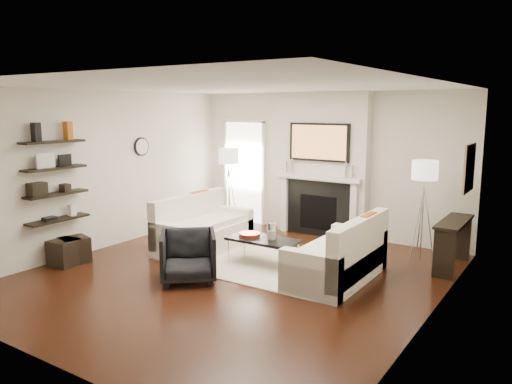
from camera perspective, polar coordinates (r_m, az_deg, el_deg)
The scene contains 71 objects.
room_envelope at distance 7.02m, azimuth -2.69°, elevation 0.92°, with size 6.00×6.00×6.00m.
chimney_breast at distance 9.47m, azimuth 7.60°, elevation 3.13°, with size 1.80×0.25×2.70m, color silver.
fireplace_surround at distance 9.48m, azimuth 7.13°, elevation -1.93°, with size 1.30×0.02×1.04m, color black.
firebox at distance 9.49m, azimuth 7.11°, elevation -2.35°, with size 0.75×0.02×0.65m, color black.
mantel_pilaster_l at distance 9.78m, azimuth 3.28°, elevation -1.33°, with size 0.12×0.08×1.10m, color white.
mantel_pilaster_r at distance 9.16m, azimuth 11.09°, elevation -2.26°, with size 0.12×0.08×1.10m, color white.
mantel_shelf at distance 9.34m, azimuth 7.07°, elevation 1.63°, with size 1.70×0.18×0.07m, color white.
tv_body at distance 9.29m, azimuth 7.23°, elevation 5.68°, with size 1.20×0.06×0.70m, color black.
tv_screen at distance 9.26m, azimuth 7.14°, elevation 5.67°, with size 1.10×0.01×0.62m, color #BF723F.
candlestick_l_tall at distance 9.58m, azimuth 4.17°, elevation 2.99°, with size 0.04×0.04×0.30m, color silver.
candlestick_l_short at distance 9.64m, azimuth 3.49°, elevation 2.87°, with size 0.04×0.04×0.24m, color silver.
candlestick_r_tall at distance 9.10m, azimuth 10.23°, elevation 2.51°, with size 0.04×0.04×0.30m, color silver.
candlestick_r_short at distance 9.05m, azimuth 10.98°, elevation 2.25°, with size 0.04×0.04×0.24m, color silver.
hallway_panel at distance 10.53m, azimuth -1.29°, elevation 2.22°, with size 0.90×0.02×2.10m, color white.
door_trim_l at distance 10.79m, azimuth -3.45°, elevation 2.39°, with size 0.06×0.06×2.16m, color white.
door_trim_r at distance 10.25m, azimuth 0.86°, elevation 2.02°, with size 0.06×0.06×2.16m, color white.
door_trim_top at distance 10.43m, azimuth -1.37°, elevation 8.11°, with size 1.02×0.06×0.06m, color white.
rug at distance 7.86m, azimuth 1.69°, elevation -8.19°, with size 2.60×2.00×0.01m, color beige.
loveseat_left_base at distance 8.64m, azimuth -5.95°, elevation -5.17°, with size 0.85×1.80×0.42m, color white.
loveseat_left_back at distance 8.78m, azimuth -7.68°, elevation -2.85°, with size 0.18×1.80×0.80m, color white.
loveseat_left_arm_n at distance 8.03m, azimuth -9.64°, elevation -5.75°, with size 0.85×0.18×0.60m, color white.
loveseat_left_arm_s at distance 9.24m, azimuth -2.77°, elevation -3.58°, with size 0.85×0.18×0.60m, color white.
loveseat_left_cushion at distance 8.55m, azimuth -5.72°, elevation -3.54°, with size 0.63×1.44×0.10m, color white.
pillow_left_orange at distance 8.96m, azimuth -6.45°, elevation -1.24°, with size 0.10×0.42×0.42m, color #AE5315.
pillow_left_charcoal at distance 8.52m, azimuth -9.03°, elevation -1.94°, with size 0.10×0.40×0.40m, color black.
loveseat_right_base at distance 7.21m, azimuth 9.18°, elevation -8.28°, with size 0.85×1.80×0.42m, color white.
loveseat_right_back at distance 6.99m, azimuth 11.76°, elevation -6.22°, with size 0.18×1.80×0.80m, color white.
loveseat_right_arm_n at distance 6.49m, azimuth 6.21°, elevation -9.44°, with size 0.85×0.18×0.60m, color white.
loveseat_right_arm_s at distance 7.90m, azimuth 11.63°, elevation -6.07°, with size 0.85×0.18×0.60m, color white.
loveseat_right_cushion at distance 7.15m, azimuth 8.87°, elevation -6.24°, with size 0.63×1.44×0.10m, color white.
pillow_right_orange at distance 7.21m, azimuth 12.70°, elevation -4.09°, with size 0.10×0.42×0.42m, color #AE5315.
pillow_right_charcoal at distance 6.67m, azimuth 10.86°, elevation -5.24°, with size 0.10×0.40×0.40m, color black.
coffee_table at distance 7.71m, azimuth 0.82°, elevation -5.48°, with size 1.10×0.55×0.04m, color black.
coffee_leg_nw at distance 7.87m, azimuth -3.14°, elevation -6.77°, with size 0.02×0.02×0.38m, color silver.
coffee_leg_ne at distance 7.34m, azimuth 3.21°, elevation -7.99°, with size 0.02×0.02×0.38m, color silver.
coffee_leg_sw at distance 8.21m, azimuth -1.31°, elevation -6.05°, with size 0.02×0.02×0.38m, color silver.
coffee_leg_se at distance 7.71m, azimuth 4.86°, elevation -7.14°, with size 0.02×0.02×0.38m, color silver.
hurricane_glass at distance 7.60m, azimuth 1.78°, elevation -4.48°, with size 0.14×0.14×0.25m, color white.
hurricane_candle at distance 7.61m, azimuth 1.78°, elevation -4.95°, with size 0.09×0.09×0.14m, color white.
copper_bowl at distance 7.84m, azimuth -0.72°, elevation -4.90°, with size 0.34×0.34×0.06m, color #BA351F.
armchair at distance 7.11m, azimuth -7.75°, elevation -7.01°, with size 0.75×0.70×0.77m, color black.
lamp_left_post at distance 10.14m, azimuth -3.10°, elevation -0.65°, with size 0.02×0.02×1.20m, color silver.
lamp_left_shade at distance 10.02m, azimuth -3.14°, elevation 4.14°, with size 0.40×0.40×0.30m, color white.
lamp_left_leg_a at distance 10.08m, azimuth -2.59°, elevation -0.71°, with size 0.02×0.02×1.25m, color silver.
lamp_left_leg_b at distance 10.25m, azimuth -3.03°, elevation -0.54°, with size 0.02×0.02×1.25m, color silver.
lamp_left_leg_c at distance 10.10m, azimuth -3.67°, elevation -0.70°, with size 0.02×0.02×1.25m, color silver.
lamp_right_post at distance 8.34m, azimuth 18.44°, elevation -3.41°, with size 0.02×0.02×1.20m, color silver.
lamp_right_shade at distance 8.20m, azimuth 18.76°, elevation 2.39°, with size 0.40×0.40×0.30m, color white.
lamp_right_leg_a at distance 8.31m, azimuth 19.17°, elevation -3.49°, with size 0.02×0.02×1.25m, color silver.
lamp_right_leg_b at distance 8.44m, azimuth 18.25°, elevation -3.24°, with size 0.02×0.02×1.25m, color silver.
lamp_right_leg_c at distance 8.26m, azimuth 17.90°, elevation -3.50°, with size 0.02×0.02×1.25m, color silver.
console_top at distance 8.02m, azimuth 21.73°, elevation -3.16°, with size 0.35×1.20×0.04m, color black.
console_leg_n at distance 7.59m, azimuth 20.69°, elevation -6.73°, with size 0.30×0.04×0.71m, color black.
console_leg_s at distance 8.64m, azimuth 22.33°, elevation -4.88°, with size 0.30×0.04×0.71m, color black.
wall_art at distance 7.82m, azimuth 23.19°, elevation 2.53°, with size 0.03×0.70×0.70m, color #9C7C4E.
shelf_bottom at distance 8.32m, azimuth -21.68°, elevation -2.94°, with size 0.25×1.00×0.04m, color black.
shelf_lower at distance 8.24m, azimuth -21.86°, elevation -0.22°, with size 0.25×1.00×0.04m, color black.
shelf_upper at distance 8.19m, azimuth -22.03°, elevation 2.54°, with size 0.25×1.00×0.04m, color black.
shelf_top at distance 8.15m, azimuth -22.21°, elevation 5.33°, with size 0.25×1.00×0.04m, color black.
decor_magfile_a at distance 8.00m, azimuth -23.84°, elevation 6.28°, with size 0.12×0.10×0.28m, color black.
decor_magfile_b at distance 8.30m, azimuth -20.69°, elevation 6.58°, with size 0.12×0.10×0.28m, color #AE5315.
decor_frame_a at distance 8.09m, azimuth -22.94°, elevation 3.31°, with size 0.04×0.30×0.22m, color white.
decor_frame_b at distance 8.28m, azimuth -21.02°, elevation 3.43°, with size 0.04×0.22×0.18m, color black.
decor_wine_rack at distance 8.05m, azimuth -23.73°, elevation 0.28°, with size 0.18×0.25×0.20m, color black.
decor_box_small at distance 8.32m, azimuth -20.98°, elevation 0.46°, with size 0.15×0.12×0.12m, color black.
decor_books at distance 8.23m, azimuth -22.52°, elevation -2.82°, with size 0.14×0.20×0.05m, color black.
decor_box_tall at distance 8.44m, azimuth -20.30°, elevation -1.93°, with size 0.10×0.10×0.18m, color white.
clock_rim at distance 9.45m, azimuth -12.99°, elevation 5.09°, with size 0.34×0.34×0.04m, color black.
clock_face at distance 9.43m, azimuth -12.88°, elevation 5.08°, with size 0.29×0.29×0.01m, color white.
ottoman_near at distance 8.40m, azimuth -20.03°, elevation -6.23°, with size 0.40×0.40×0.40m, color black.
ottoman_far at distance 8.30m, azimuth -21.02°, elevation -6.48°, with size 0.40×0.40×0.40m, color black.
Camera 1 is at (4.09, -5.61, 2.42)m, focal length 35.00 mm.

